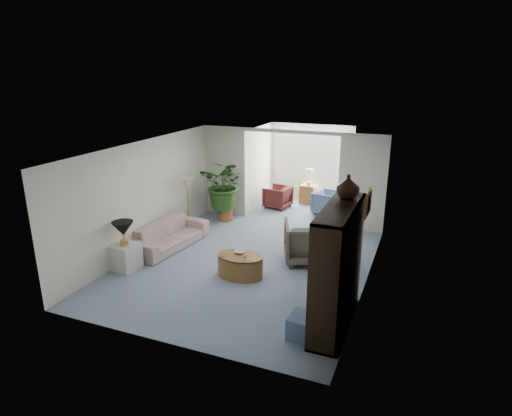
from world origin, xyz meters
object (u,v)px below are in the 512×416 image
at_px(plant_pot, 225,214).
at_px(sunroom_chair_blue, 327,202).
at_px(wingback_chair, 307,242).
at_px(coffee_cup, 245,256).
at_px(end_table, 126,257).
at_px(coffee_bowl, 240,252).
at_px(side_table_dark, 342,248).
at_px(sunroom_table, 308,194).
at_px(coffee_table, 240,266).
at_px(sofa, 170,235).
at_px(floor_lamp, 187,183).
at_px(entertainment_cabinet, 337,268).
at_px(framed_picture, 368,203).
at_px(sunroom_chair_maroon, 278,197).
at_px(cabinet_urn, 348,187).
at_px(ottoman, 304,327).
at_px(table_lamp, 123,229).

xyz_separation_m(plant_pot, sunroom_chair_blue, (2.45, 1.63, 0.17)).
xyz_separation_m(wingback_chair, sunroom_chair_blue, (-0.35, 3.38, -0.11)).
xyz_separation_m(coffee_cup, wingback_chair, (0.90, 1.32, -0.05)).
distance_m(end_table, coffee_bowl, 2.40).
xyz_separation_m(end_table, side_table_dark, (4.08, 2.10, 0.02)).
height_order(sunroom_chair_blue, sunroom_table, sunroom_chair_blue).
bearing_deg(coffee_table, sofa, 160.38).
distance_m(floor_lamp, sunroom_chair_blue, 4.12).
relative_size(sofa, sunroom_chair_blue, 2.82).
bearing_deg(entertainment_cabinet, coffee_bowl, 153.15).
distance_m(floor_lamp, sunroom_table, 4.21).
bearing_deg(sofa, end_table, 178.50).
height_order(framed_picture, coffee_bowl, framed_picture).
bearing_deg(sunroom_chair_maroon, plant_pot, -21.61).
distance_m(framed_picture, sunroom_table, 5.67).
xyz_separation_m(coffee_cup, sunroom_chair_blue, (0.55, 4.69, -0.16)).
height_order(coffee_bowl, entertainment_cabinet, entertainment_cabinet).
distance_m(wingback_chair, cabinet_urn, 2.69).
bearing_deg(sunroom_table, sunroom_chair_maroon, -135.00).
xyz_separation_m(sofa, coffee_cup, (2.29, -0.86, 0.19)).
bearing_deg(floor_lamp, cabinet_urn, -28.65).
bearing_deg(coffee_cup, end_table, -168.90).
bearing_deg(wingback_chair, end_table, 6.68).
bearing_deg(ottoman, end_table, 166.77).
distance_m(floor_lamp, ottoman, 5.47).
xyz_separation_m(framed_picture, sofa, (-4.50, 0.35, -1.40)).
height_order(floor_lamp, cabinet_urn, cabinet_urn).
relative_size(coffee_bowl, coffee_cup, 2.32).
height_order(sunroom_chair_maroon, sunroom_table, sunroom_chair_maroon).
relative_size(floor_lamp, wingback_chair, 0.37).
bearing_deg(sunroom_table, side_table_dark, -64.81).
height_order(coffee_bowl, side_table_dark, side_table_dark).
bearing_deg(end_table, entertainment_cabinet, -5.31).
bearing_deg(entertainment_cabinet, coffee_cup, 155.47).
xyz_separation_m(end_table, coffee_table, (2.34, 0.59, -0.05)).
bearing_deg(table_lamp, floor_lamp, 89.39).
distance_m(sunroom_chair_blue, sunroom_table, 1.06).
xyz_separation_m(wingback_chair, sunroom_chair_maroon, (-1.85, 3.38, -0.12)).
height_order(wingback_chair, ottoman, wingback_chair).
xyz_separation_m(end_table, wingback_chair, (3.38, 1.80, 0.17)).
height_order(cabinet_urn, sunroom_chair_blue, cabinet_urn).
xyz_separation_m(coffee_table, wingback_chair, (1.05, 1.22, 0.22)).
relative_size(coffee_bowl, entertainment_cabinet, 0.10).
relative_size(cabinet_urn, sunroom_chair_blue, 0.53).
height_order(wingback_chair, sunroom_table, wingback_chair).
bearing_deg(sunroom_table, framed_picture, -63.93).
bearing_deg(sunroom_table, coffee_cup, -87.86).
height_order(coffee_table, cabinet_urn, cabinet_urn).
bearing_deg(side_table_dark, coffee_bowl, -141.76).
relative_size(table_lamp, entertainment_cabinet, 0.22).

